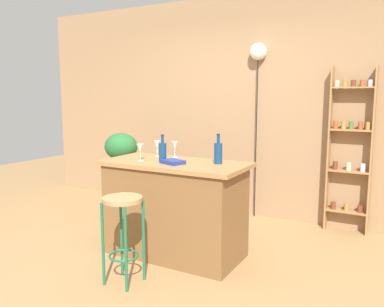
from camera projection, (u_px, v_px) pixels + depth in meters
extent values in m
plane|color=#A37A4C|center=(158.00, 265.00, 3.62)|extent=(12.00, 12.00, 0.00)
cube|color=#997551|center=(241.00, 107.00, 5.10)|extent=(6.40, 0.10, 2.80)
cube|color=brown|center=(175.00, 211.00, 3.81)|extent=(1.28, 0.63, 0.88)
cube|color=#9E7042|center=(175.00, 164.00, 3.75)|extent=(1.40, 0.68, 0.04)
cylinder|color=#196642|center=(103.00, 244.00, 3.20)|extent=(0.02, 0.02, 0.70)
cylinder|color=#196642|center=(126.00, 250.00, 3.09)|extent=(0.02, 0.02, 0.70)
cylinder|color=#196642|center=(121.00, 235.00, 3.40)|extent=(0.02, 0.02, 0.70)
cylinder|color=#196642|center=(144.00, 240.00, 3.29)|extent=(0.02, 0.02, 0.70)
torus|color=#196642|center=(124.00, 255.00, 3.26)|extent=(0.25, 0.25, 0.02)
cylinder|color=#A87F51|center=(122.00, 199.00, 3.19)|extent=(0.33, 0.33, 0.03)
cube|color=#9E7042|center=(329.00, 150.00, 4.51)|extent=(0.02, 0.13, 1.87)
cube|color=#9E7042|center=(372.00, 152.00, 4.29)|extent=(0.02, 0.13, 1.87)
cube|color=#9E7042|center=(346.00, 211.00, 4.50)|extent=(0.43, 0.13, 0.02)
cylinder|color=brown|center=(333.00, 205.00, 4.56)|extent=(0.06, 0.06, 0.08)
cylinder|color=#AD7A38|center=(346.00, 207.00, 4.49)|extent=(0.06, 0.06, 0.08)
cylinder|color=brown|center=(360.00, 209.00, 4.43)|extent=(0.06, 0.06, 0.08)
cube|color=#9E7042|center=(349.00, 171.00, 4.43)|extent=(0.43, 0.13, 0.02)
cylinder|color=brown|center=(335.00, 165.00, 4.50)|extent=(0.05, 0.05, 0.09)
cylinder|color=beige|center=(349.00, 167.00, 4.43)|extent=(0.05, 0.05, 0.09)
cylinder|color=silver|center=(363.00, 168.00, 4.35)|extent=(0.05, 0.05, 0.09)
cube|color=#9E7042|center=(351.00, 130.00, 4.37)|extent=(0.43, 0.13, 0.02)
cylinder|color=#994C23|center=(336.00, 125.00, 4.43)|extent=(0.05, 0.05, 0.09)
cylinder|color=#AD7A38|center=(344.00, 125.00, 4.40)|extent=(0.05, 0.05, 0.09)
cylinder|color=#4C7033|center=(351.00, 125.00, 4.35)|extent=(0.05, 0.05, 0.09)
cylinder|color=#994C23|center=(361.00, 126.00, 4.32)|extent=(0.05, 0.05, 0.09)
cylinder|color=#AD7A38|center=(368.00, 126.00, 4.27)|extent=(0.05, 0.05, 0.09)
cube|color=#9E7042|center=(353.00, 87.00, 4.30)|extent=(0.43, 0.13, 0.02)
cylinder|color=beige|center=(337.00, 84.00, 4.37)|extent=(0.06, 0.06, 0.07)
cylinder|color=#AD7A38|center=(345.00, 83.00, 4.33)|extent=(0.06, 0.06, 0.07)
cylinder|color=brown|center=(354.00, 83.00, 4.29)|extent=(0.06, 0.06, 0.07)
cylinder|color=#994C23|center=(362.00, 83.00, 4.25)|extent=(0.06, 0.06, 0.07)
cylinder|color=silver|center=(371.00, 83.00, 4.21)|extent=(0.06, 0.06, 0.07)
cylinder|color=#2D2823|center=(123.00, 203.00, 5.01)|extent=(0.33, 0.33, 0.37)
cylinder|color=#A86B4C|center=(122.00, 180.00, 4.96)|extent=(0.27, 0.27, 0.24)
cylinder|color=brown|center=(122.00, 165.00, 4.93)|extent=(0.03, 0.03, 0.16)
ellipsoid|color=#23602D|center=(121.00, 147.00, 4.90)|extent=(0.42, 0.38, 0.34)
cylinder|color=navy|center=(163.00, 152.00, 3.76)|extent=(0.07, 0.07, 0.18)
cylinder|color=navy|center=(162.00, 139.00, 3.74)|extent=(0.03, 0.03, 0.07)
cylinder|color=black|center=(162.00, 135.00, 3.74)|extent=(0.03, 0.03, 0.01)
cylinder|color=navy|center=(218.00, 153.00, 3.62)|extent=(0.08, 0.08, 0.19)
cylinder|color=navy|center=(218.00, 139.00, 3.61)|extent=(0.03, 0.03, 0.07)
cylinder|color=black|center=(218.00, 134.00, 3.60)|extent=(0.03, 0.03, 0.01)
cylinder|color=silver|center=(157.00, 156.00, 4.08)|extent=(0.06, 0.06, 0.00)
cylinder|color=silver|center=(157.00, 152.00, 4.08)|extent=(0.01, 0.01, 0.08)
cone|color=silver|center=(157.00, 145.00, 4.06)|extent=(0.07, 0.07, 0.08)
cylinder|color=silver|center=(175.00, 157.00, 4.01)|extent=(0.06, 0.06, 0.00)
cylinder|color=silver|center=(175.00, 153.00, 4.00)|extent=(0.01, 0.01, 0.08)
cone|color=silver|center=(175.00, 146.00, 3.99)|extent=(0.07, 0.07, 0.08)
cylinder|color=silver|center=(140.00, 161.00, 3.80)|extent=(0.06, 0.06, 0.00)
cylinder|color=silver|center=(140.00, 156.00, 3.80)|extent=(0.01, 0.01, 0.08)
cone|color=silver|center=(140.00, 148.00, 3.79)|extent=(0.07, 0.07, 0.08)
cube|color=navy|center=(173.00, 162.00, 3.63)|extent=(0.25, 0.21, 0.03)
cylinder|color=black|center=(256.00, 136.00, 4.94)|extent=(0.01, 0.01, 2.07)
sphere|color=white|center=(258.00, 52.00, 4.78)|extent=(0.21, 0.21, 0.21)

